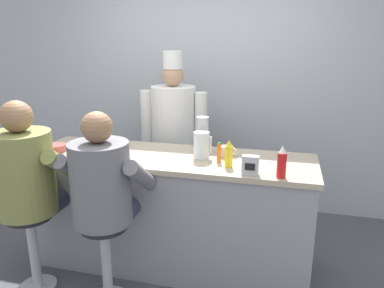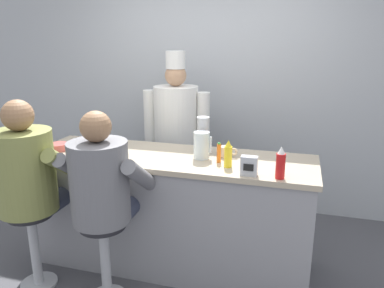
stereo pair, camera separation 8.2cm
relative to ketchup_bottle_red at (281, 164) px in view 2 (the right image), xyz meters
The scene contains 15 objects.
ground_plane 1.37m from the ketchup_bottle_red, behind, with size 20.00×20.00×0.00m, color #4C4C51.
wall_back 1.85m from the ketchup_bottle_red, 118.29° to the left, with size 10.00×0.06×2.70m.
diner_counter 1.08m from the ketchup_bottle_red, 162.62° to the left, with size 2.27×0.69×0.95m.
ketchup_bottle_red is the anchor object (origin of this frame).
mustard_bottle_yellow 0.40m from the ketchup_bottle_red, 160.78° to the left, with size 0.06×0.06×0.20m.
hot_sauce_bottle_orange 0.51m from the ketchup_bottle_red, 154.78° to the left, with size 0.03×0.03×0.15m.
water_pitcher_clear 0.67m from the ketchup_bottle_red, 155.68° to the left, with size 0.14×0.12×0.21m.
breakfast_plate 1.36m from the ketchup_bottle_red, behind, with size 0.24×0.24×0.05m.
cereal_bowl 1.81m from the ketchup_bottle_red, behind, with size 0.16×0.16×0.06m.
coffee_mug_tan 0.57m from the ketchup_bottle_red, 139.66° to the left, with size 0.14×0.09×0.08m.
cup_stack_steel 0.76m from the ketchup_bottle_red, 146.47° to the left, with size 0.10×0.10×0.30m.
napkin_dispenser_chrome 0.21m from the ketchup_bottle_red, behind, with size 0.11×0.07×0.13m.
diner_seated_olive 1.79m from the ketchup_bottle_red, behind, with size 0.64×0.63×1.45m.
diner_seated_grey 1.21m from the ketchup_bottle_red, 166.67° to the right, with size 0.61×0.60×1.40m.
cook_in_whites_near 1.50m from the ketchup_bottle_red, 135.70° to the left, with size 0.68×0.43×1.74m.
Camera 2 is at (0.95, -2.32, 1.85)m, focal length 35.00 mm.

